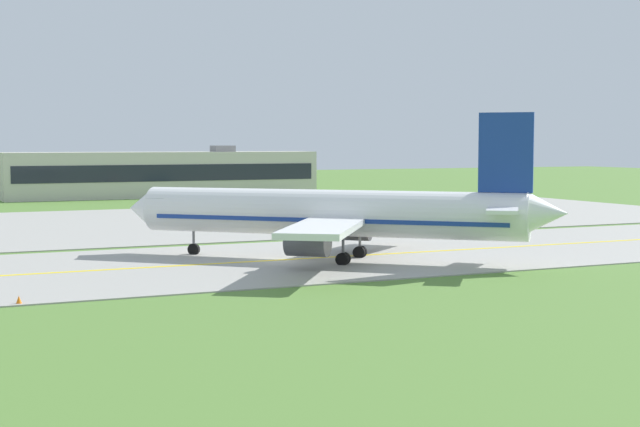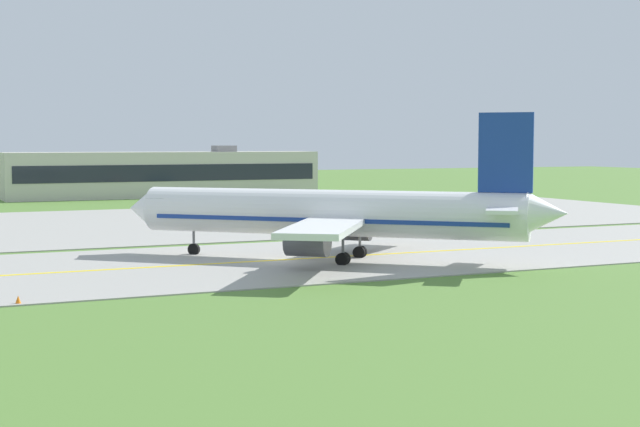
% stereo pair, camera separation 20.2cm
% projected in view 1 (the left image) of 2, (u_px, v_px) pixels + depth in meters
% --- Properties ---
extents(ground_plane, '(500.00, 500.00, 0.00)m').
position_uv_depth(ground_plane, '(276.00, 261.00, 80.65)').
color(ground_plane, '#517A33').
extents(taxiway_strip, '(240.00, 28.00, 0.10)m').
position_uv_depth(taxiway_strip, '(276.00, 261.00, 80.64)').
color(taxiway_strip, '#9E9B93').
rests_on(taxiway_strip, ground).
extents(apron_pad, '(140.00, 52.00, 0.10)m').
position_uv_depth(apron_pad, '(227.00, 220.00, 122.85)').
color(apron_pad, '#9E9B93').
rests_on(apron_pad, ground).
extents(taxiway_centreline, '(220.00, 0.60, 0.01)m').
position_uv_depth(taxiway_centreline, '(276.00, 260.00, 80.64)').
color(taxiway_centreline, yellow).
rests_on(taxiway_centreline, taxiway_strip).
extents(airplane_lead, '(31.96, 30.45, 12.70)m').
position_uv_depth(airplane_lead, '(335.00, 214.00, 80.46)').
color(airplane_lead, white).
rests_on(airplane_lead, ground).
extents(service_truck_baggage, '(4.88, 6.19, 2.65)m').
position_uv_depth(service_truck_baggage, '(291.00, 209.00, 122.15)').
color(service_truck_baggage, red).
rests_on(service_truck_baggage, ground).
extents(service_truck_fuel, '(6.30, 4.41, 2.60)m').
position_uv_depth(service_truck_fuel, '(305.00, 202.00, 138.30)').
color(service_truck_fuel, '#264CA5').
rests_on(service_truck_fuel, ground).
extents(terminal_building, '(59.34, 10.52, 9.75)m').
position_uv_depth(terminal_building, '(164.00, 174.00, 177.49)').
color(terminal_building, beige).
rests_on(terminal_building, ground).
extents(traffic_cone_near_edge, '(0.44, 0.44, 0.60)m').
position_uv_depth(traffic_cone_near_edge, '(19.00, 300.00, 58.88)').
color(traffic_cone_near_edge, orange).
rests_on(traffic_cone_near_edge, ground).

